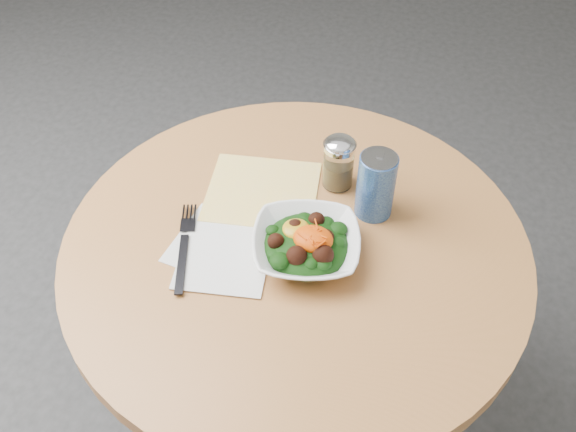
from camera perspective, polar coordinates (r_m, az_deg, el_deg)
The scene contains 8 objects.
ground at distance 1.86m, azimuth 0.47°, elevation -17.81°, with size 6.00×6.00×0.00m, color #2B2C2E.
table at distance 1.39m, azimuth 0.60°, elevation -7.67°, with size 0.90×0.90×0.75m.
cloth_napkin at distance 1.33m, azimuth -2.30°, elevation 2.22°, with size 0.23×0.21×0.00m, color yellow.
paper_napkins at distance 1.22m, azimuth -5.95°, elevation -3.13°, with size 0.21×0.22×0.00m.
salad_bowl at distance 1.19m, azimuth 1.63°, elevation -2.53°, with size 0.24×0.24×0.08m.
fork at distance 1.24m, azimuth -9.16°, elevation -2.48°, with size 0.09×0.22×0.00m.
spice_shaker at distance 1.31m, azimuth 4.51°, elevation 4.74°, with size 0.07×0.07×0.12m.
beverage_can at distance 1.25m, azimuth 7.82°, elevation 2.74°, with size 0.07×0.07×0.14m.
Camera 1 is at (0.22, -0.79, 1.67)m, focal length 40.00 mm.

